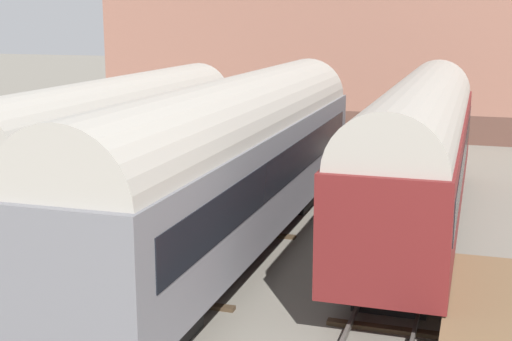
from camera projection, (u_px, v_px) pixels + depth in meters
train_car_navy at (117, 142)px, 24.05m from camera, size 2.95×15.19×5.05m
train_car_maroon at (419, 145)px, 23.04m from camera, size 2.88×18.07×5.17m
train_car_grey at (235, 157)px, 20.70m from camera, size 3.07×18.64×5.35m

